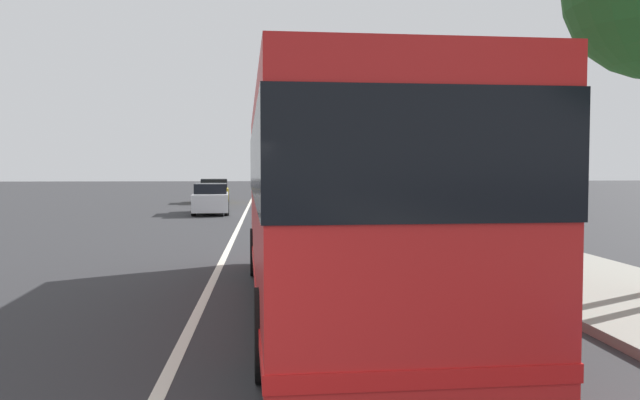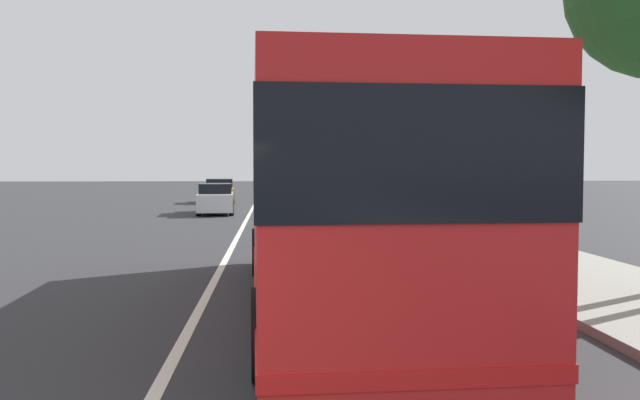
% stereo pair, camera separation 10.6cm
% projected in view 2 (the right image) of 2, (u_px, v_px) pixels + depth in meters
% --- Properties ---
extents(sidewalk_curb, '(110.00, 3.60, 0.14)m').
position_uv_depth(sidewalk_curb, '(571.00, 276.00, 13.06)').
color(sidewalk_curb, gray).
rests_on(sidewalk_curb, ground).
extents(lane_divider_line, '(110.00, 0.16, 0.01)m').
position_uv_depth(lane_divider_line, '(213.00, 284.00, 12.53)').
color(lane_divider_line, silver).
rests_on(lane_divider_line, ground).
extents(coach_bus, '(10.66, 2.96, 3.30)m').
position_uv_depth(coach_bus, '(335.00, 191.00, 10.22)').
color(coach_bus, red).
rests_on(coach_bus, ground).
extents(car_ahead_same_lane, '(4.37, 2.15, 1.57)m').
position_uv_depth(car_ahead_same_lane, '(219.00, 191.00, 42.01)').
color(car_ahead_same_lane, gold).
rests_on(car_ahead_same_lane, ground).
extents(car_behind_bus, '(4.62, 1.99, 1.50)m').
position_uv_depth(car_behind_bus, '(216.00, 199.00, 31.92)').
color(car_behind_bus, silver).
rests_on(car_behind_bus, ground).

